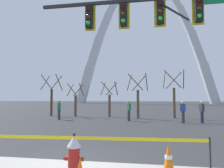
# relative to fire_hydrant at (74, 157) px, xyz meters

# --- Properties ---
(ground_plane) EXTENTS (240.00, 240.00, 0.00)m
(ground_plane) POSITION_rel_fire_hydrant_xyz_m (-0.31, 1.10, -0.47)
(ground_plane) COLOR #333335
(fire_hydrant) EXTENTS (0.46, 0.48, 0.99)m
(fire_hydrant) POSITION_rel_fire_hydrant_xyz_m (0.00, 0.00, 0.00)
(fire_hydrant) COLOR #5E0F0D
(fire_hydrant) RESTS_ON ground
(caution_tape_barrier) EXTENTS (5.46, 0.40, 0.89)m
(caution_tape_barrier) POSITION_rel_fire_hydrant_xyz_m (0.32, 0.41, 0.15)
(caution_tape_barrier) COLOR #232326
(caution_tape_barrier) RESTS_ON ground
(traffic_cone_by_hydrant) EXTENTS (0.36, 0.36, 0.73)m
(traffic_cone_by_hydrant) POSITION_rel_fire_hydrant_xyz_m (2.10, 0.54, -0.11)
(traffic_cone_by_hydrant) COLOR black
(traffic_cone_by_hydrant) RESTS_ON ground
(traffic_signal_gantry) EXTENTS (7.82, 0.44, 6.00)m
(traffic_signal_gantry) POSITION_rel_fire_hydrant_xyz_m (2.53, 3.53, 3.94)
(traffic_signal_gantry) COLOR #232326
(traffic_signal_gantry) RESTS_ON ground
(monument_arch) EXTENTS (48.09, 2.75, 46.43)m
(monument_arch) POSITION_rel_fire_hydrant_xyz_m (-0.31, 69.98, 19.74)
(monument_arch) COLOR silver
(monument_arch) RESTS_ON ground
(tree_far_left) EXTENTS (1.92, 1.93, 4.15)m
(tree_far_left) POSITION_rel_fire_hydrant_xyz_m (-8.14, 15.76, 1.38)
(tree_far_left) COLOR brown
(tree_far_left) RESTS_ON ground
(tree_left_mid) EXTENTS (1.49, 1.50, 3.20)m
(tree_left_mid) POSITION_rel_fire_hydrant_xyz_m (-5.52, 15.56, 0.95)
(tree_left_mid) COLOR brown
(tree_left_mid) RESTS_ON ground
(tree_center_left) EXTENTS (1.56, 1.57, 3.35)m
(tree_center_left) POSITION_rel_fire_hydrant_xyz_m (-2.15, 15.59, 1.02)
(tree_center_left) COLOR brown
(tree_center_left) RESTS_ON ground
(tree_center_right) EXTENTS (1.82, 1.83, 3.93)m
(tree_center_right) POSITION_rel_fire_hydrant_xyz_m (0.62, 14.52, 1.28)
(tree_center_right) COLOR brown
(tree_center_right) RESTS_ON ground
(tree_right_mid) EXTENTS (1.96, 1.97, 4.26)m
(tree_right_mid) POSITION_rel_fire_hydrant_xyz_m (3.80, 15.41, 1.43)
(tree_right_mid) COLOR brown
(tree_right_mid) RESTS_ON ground
(pedestrian_walking_left) EXTENTS (0.39, 0.32, 1.59)m
(pedestrian_walking_left) POSITION_rel_fire_hydrant_xyz_m (4.00, 11.50, 0.35)
(pedestrian_walking_left) COLOR #38383D
(pedestrian_walking_left) RESTS_ON ground
(pedestrian_standing_center) EXTENTS (0.33, 0.39, 1.59)m
(pedestrian_standing_center) POSITION_rel_fire_hydrant_xyz_m (5.36, 11.88, 0.35)
(pedestrian_standing_center) COLOR #232847
(pedestrian_standing_center) RESTS_ON ground
(pedestrian_walking_right) EXTENTS (0.36, 0.39, 1.59)m
(pedestrian_walking_right) POSITION_rel_fire_hydrant_xyz_m (0.03, 12.30, 0.35)
(pedestrian_walking_right) COLOR #38383D
(pedestrian_walking_right) RESTS_ON ground
(pedestrian_near_trees) EXTENTS (0.26, 0.37, 1.59)m
(pedestrian_near_trees) POSITION_rel_fire_hydrant_xyz_m (-5.80, 12.35, 0.35)
(pedestrian_near_trees) COLOR #38383D
(pedestrian_near_trees) RESTS_ON ground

